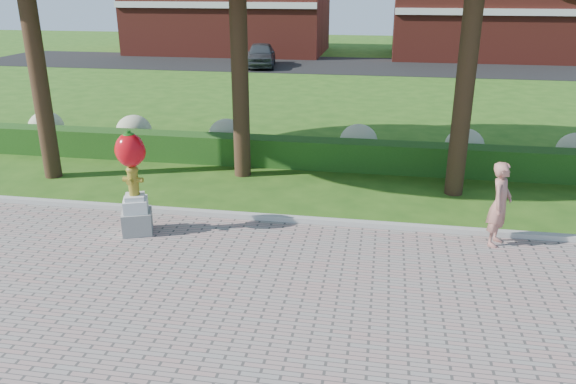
% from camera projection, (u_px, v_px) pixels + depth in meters
% --- Properties ---
extents(ground, '(100.00, 100.00, 0.00)m').
position_uv_depth(ground, '(271.00, 294.00, 9.41)').
color(ground, '#275114').
rests_on(ground, ground).
extents(curb, '(40.00, 0.18, 0.15)m').
position_uv_depth(curb, '(298.00, 220.00, 12.15)').
color(curb, '#ADADA5').
rests_on(curb, ground).
extents(lawn_hedge, '(24.00, 0.70, 0.80)m').
position_uv_depth(lawn_hedge, '(320.00, 154.00, 15.73)').
color(lawn_hedge, '#183F12').
rests_on(lawn_hedge, ground).
extents(hydrangea_row, '(20.10, 1.10, 0.99)m').
position_uv_depth(hydrangea_row, '(344.00, 140.00, 16.50)').
color(hydrangea_row, '#BDBB90').
rests_on(hydrangea_row, ground).
extents(street, '(50.00, 8.00, 0.02)m').
position_uv_depth(street, '(360.00, 66.00, 35.24)').
color(street, black).
rests_on(street, ground).
extents(building_left, '(14.00, 8.00, 7.00)m').
position_uv_depth(building_left, '(229.00, 3.00, 41.16)').
color(building_left, maroon).
rests_on(building_left, ground).
extents(building_right, '(12.00, 8.00, 6.40)m').
position_uv_depth(building_right, '(484.00, 9.00, 38.38)').
color(building_right, maroon).
rests_on(building_right, ground).
extents(hydrant_sculpture, '(0.76, 0.76, 2.17)m').
position_uv_depth(hydrant_sculpture, '(133.00, 180.00, 11.25)').
color(hydrant_sculpture, gray).
rests_on(hydrant_sculpture, walkway).
extents(woman, '(0.62, 0.73, 1.69)m').
position_uv_depth(woman, '(500.00, 204.00, 10.85)').
color(woman, '#AF7164').
rests_on(woman, walkway).
extents(parked_car, '(2.37, 4.48, 1.45)m').
position_uv_depth(parked_car, '(261.00, 55.00, 34.48)').
color(parked_car, '#393D40').
rests_on(parked_car, street).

